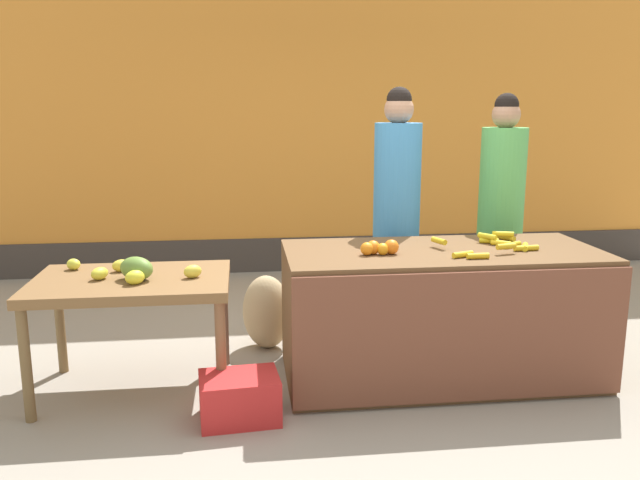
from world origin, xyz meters
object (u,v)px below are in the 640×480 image
(vendor_woman_blue_shirt, at_px, (396,216))
(produce_crate, at_px, (240,398))
(produce_sack, at_px, (267,312))
(vendor_woman_green_shirt, at_px, (500,215))

(vendor_woman_blue_shirt, height_order, produce_crate, vendor_woman_blue_shirt)
(vendor_woman_blue_shirt, height_order, produce_sack, vendor_woman_blue_shirt)
(vendor_woman_green_shirt, distance_m, produce_crate, 2.49)
(vendor_woman_blue_shirt, bearing_deg, vendor_woman_green_shirt, 6.42)
(produce_crate, bearing_deg, vendor_woman_blue_shirt, 44.97)
(produce_crate, bearing_deg, vendor_woman_green_shirt, 32.14)
(vendor_woman_green_shirt, xyz_separation_m, produce_crate, (-2.00, -1.25, -0.80))
(vendor_woman_green_shirt, distance_m, produce_sack, 1.92)
(produce_crate, height_order, produce_sack, produce_sack)
(produce_sack, bearing_deg, vendor_woman_green_shirt, 4.82)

